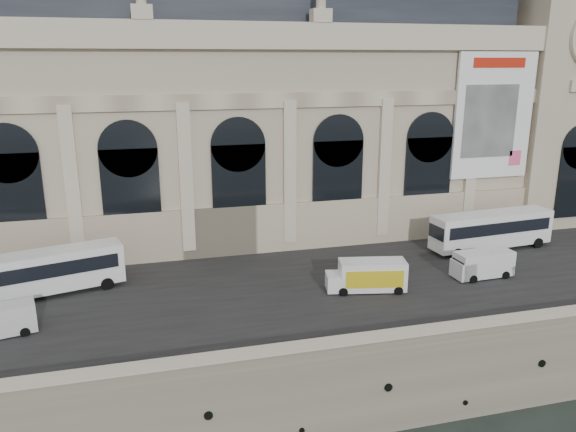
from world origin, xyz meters
name	(u,v)px	position (x,y,z in m)	size (l,w,h in m)	color
quay	(254,241)	(0.00, 35.00, 3.00)	(160.00, 70.00, 6.00)	gray
street	(301,280)	(0.00, 14.00, 6.03)	(160.00, 24.00, 0.06)	#2D2D2D
parapet	(358,346)	(0.00, 0.60, 6.62)	(160.00, 1.40, 1.21)	gray
museum	(205,108)	(-5.98, 30.86, 19.72)	(69.00, 18.70, 29.10)	#C2B495
clock_pavilion	(547,71)	(34.00, 27.93, 23.42)	(13.00, 14.72, 36.70)	#C2B495
bus_left	(42,272)	(-21.30, 16.12, 8.09)	(12.88, 5.78, 3.73)	white
bus_right	(491,229)	(20.89, 17.04, 8.16)	(13.25, 3.92, 3.85)	white
van_c	(480,265)	(15.45, 10.50, 7.22)	(5.46, 2.42, 2.40)	white
box_truck	(368,276)	(4.68, 10.29, 7.33)	(6.85, 3.38, 2.65)	white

